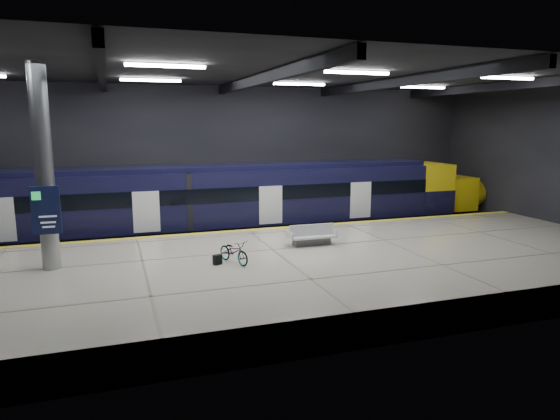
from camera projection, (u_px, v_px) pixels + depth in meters
name	position (u px, v px, depth m)	size (l,w,h in m)	color
ground	(266.00, 269.00, 20.84)	(30.00, 30.00, 0.00)	black
room_shell	(265.00, 131.00, 19.84)	(30.10, 16.10, 8.05)	black
platform	(285.00, 273.00, 18.41)	(30.00, 11.00, 1.10)	beige
safety_strip	(248.00, 230.00, 23.21)	(30.00, 0.40, 0.01)	yellow
rails	(234.00, 239.00, 25.95)	(30.00, 1.52, 0.16)	gray
train	(240.00, 201.00, 25.71)	(29.40, 2.84, 3.79)	black
bench	(312.00, 238.00, 20.39)	(1.97, 0.84, 0.86)	#595B60
bicycle	(234.00, 251.00, 17.74)	(0.56, 1.61, 0.84)	#99999E
pannier_bag	(217.00, 260.00, 17.59)	(0.30, 0.18, 0.35)	black
info_column	(44.00, 171.00, 16.56)	(0.90, 0.78, 6.90)	#9EA0A5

